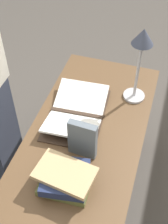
{
  "coord_description": "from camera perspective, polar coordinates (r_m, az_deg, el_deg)",
  "views": [
    {
      "loc": [
        1.13,
        0.33,
        2.14
      ],
      "look_at": [
        -0.06,
        -0.04,
        0.83
      ],
      "focal_mm": 50.0,
      "sensor_mm": 36.0,
      "label": 1
    }
  ],
  "objects": [
    {
      "name": "ground_plane",
      "position": [
        2.44,
        0.5,
        -14.65
      ],
      "size": [
        12.0,
        12.0,
        0.0
      ],
      "primitive_type": "plane",
      "color": "#47423D"
    },
    {
      "name": "reading_desk",
      "position": [
        1.91,
        0.62,
        -5.39
      ],
      "size": [
        1.34,
        0.66,
        0.75
      ],
      "color": "brown",
      "rests_on": "ground_plane"
    },
    {
      "name": "open_book",
      "position": [
        1.88,
        -1.37,
        -0.03
      ],
      "size": [
        0.53,
        0.36,
        0.07
      ],
      "rotation": [
        0.0,
        0.0,
        0.06
      ],
      "color": "#38281E",
      "rests_on": "reading_desk"
    },
    {
      "name": "book_stack_tall",
      "position": [
        1.57,
        -3.48,
        -11.94
      ],
      "size": [
        0.25,
        0.31,
        0.11
      ],
      "color": "brown",
      "rests_on": "reading_desk"
    },
    {
      "name": "book_standing_upright",
      "position": [
        1.62,
        -0.28,
        -5.05
      ],
      "size": [
        0.05,
        0.15,
        0.24
      ],
      "rotation": [
        0.0,
        0.0,
        -0.06
      ],
      "color": "slate",
      "rests_on": "reading_desk"
    },
    {
      "name": "reading_lamp",
      "position": [
        1.81,
        10.41,
        11.12
      ],
      "size": [
        0.14,
        0.14,
        0.5
      ],
      "color": "#ADADB2",
      "rests_on": "reading_desk"
    },
    {
      "name": "coffee_mug",
      "position": [
        1.72,
        -0.07,
        -4.85
      ],
      "size": [
        0.09,
        0.11,
        0.09
      ],
      "rotation": [
        0.0,
        0.0,
        2.08
      ],
      "color": "#4C7F5B",
      "rests_on": "reading_desk"
    }
  ]
}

